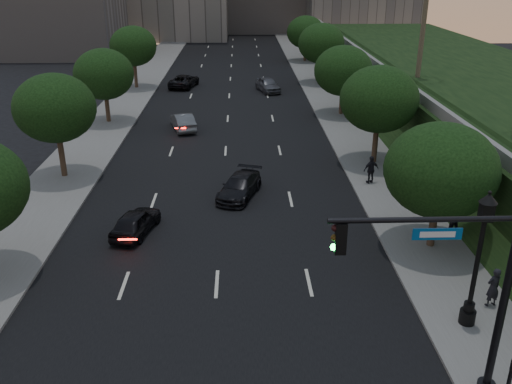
{
  "coord_description": "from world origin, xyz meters",
  "views": [
    {
      "loc": [
        1.09,
        -15.03,
        12.81
      ],
      "look_at": [
        1.75,
        6.7,
        3.6
      ],
      "focal_mm": 38.0,
      "sensor_mm": 36.0,
      "label": 1
    }
  ],
  "objects_px": {
    "pedestrian_b": "(452,217)",
    "sedan_far_left": "(184,81)",
    "traffic_signal_mast": "(468,299)",
    "sedan_far_right": "(268,85)",
    "pedestrian_c": "(371,170)",
    "sedan_near_right": "(239,186)",
    "street_lamp": "(476,266)",
    "sedan_near_left": "(136,222)",
    "sedan_mid_left": "(183,122)",
    "pedestrian_a": "(493,287)"
  },
  "relations": [
    {
      "from": "sedan_far_right",
      "to": "traffic_signal_mast",
      "type": "bearing_deg",
      "value": -100.82
    },
    {
      "from": "traffic_signal_mast",
      "to": "street_lamp",
      "type": "bearing_deg",
      "value": 62.16
    },
    {
      "from": "street_lamp",
      "to": "sedan_near_right",
      "type": "relative_size",
      "value": 1.28
    },
    {
      "from": "pedestrian_a",
      "to": "pedestrian_c",
      "type": "relative_size",
      "value": 0.97
    },
    {
      "from": "sedan_near_left",
      "to": "sedan_mid_left",
      "type": "height_order",
      "value": "sedan_mid_left"
    },
    {
      "from": "street_lamp",
      "to": "sedan_far_left",
      "type": "height_order",
      "value": "street_lamp"
    },
    {
      "from": "street_lamp",
      "to": "sedan_far_right",
      "type": "bearing_deg",
      "value": 97.63
    },
    {
      "from": "pedestrian_b",
      "to": "pedestrian_c",
      "type": "xyz_separation_m",
      "value": [
        -2.51,
        6.95,
        -0.03
      ]
    },
    {
      "from": "sedan_near_left",
      "to": "pedestrian_a",
      "type": "relative_size",
      "value": 2.26
    },
    {
      "from": "sedan_near_left",
      "to": "sedan_mid_left",
      "type": "bearing_deg",
      "value": -78.03
    },
    {
      "from": "traffic_signal_mast",
      "to": "sedan_far_right",
      "type": "distance_m",
      "value": 44.92
    },
    {
      "from": "street_lamp",
      "to": "sedan_near_left",
      "type": "relative_size",
      "value": 1.48
    },
    {
      "from": "street_lamp",
      "to": "sedan_near_left",
      "type": "distance_m",
      "value": 16.27
    },
    {
      "from": "sedan_near_left",
      "to": "pedestrian_c",
      "type": "bearing_deg",
      "value": -141.44
    },
    {
      "from": "traffic_signal_mast",
      "to": "sedan_near_right",
      "type": "relative_size",
      "value": 1.59
    },
    {
      "from": "street_lamp",
      "to": "pedestrian_b",
      "type": "xyz_separation_m",
      "value": [
        2.05,
        7.36,
        -1.59
      ]
    },
    {
      "from": "sedan_mid_left",
      "to": "pedestrian_a",
      "type": "relative_size",
      "value": 2.54
    },
    {
      "from": "sedan_near_right",
      "to": "pedestrian_c",
      "type": "height_order",
      "value": "pedestrian_c"
    },
    {
      "from": "pedestrian_a",
      "to": "sedan_mid_left",
      "type": "bearing_deg",
      "value": -76.54
    },
    {
      "from": "sedan_mid_left",
      "to": "pedestrian_c",
      "type": "relative_size",
      "value": 2.45
    },
    {
      "from": "sedan_far_right",
      "to": "pedestrian_a",
      "type": "bearing_deg",
      "value": -95.67
    },
    {
      "from": "sedan_mid_left",
      "to": "sedan_far_right",
      "type": "distance_m",
      "value": 16.22
    },
    {
      "from": "pedestrian_b",
      "to": "sedan_far_left",
      "type": "bearing_deg",
      "value": -71.82
    },
    {
      "from": "sedan_far_right",
      "to": "pedestrian_b",
      "type": "xyz_separation_m",
      "value": [
        7.56,
        -33.75,
        0.29
      ]
    },
    {
      "from": "sedan_far_right",
      "to": "pedestrian_b",
      "type": "bearing_deg",
      "value": -92.84
    },
    {
      "from": "pedestrian_a",
      "to": "sedan_near_right",
      "type": "bearing_deg",
      "value": -65.52
    },
    {
      "from": "street_lamp",
      "to": "pedestrian_b",
      "type": "distance_m",
      "value": 7.81
    },
    {
      "from": "street_lamp",
      "to": "sedan_near_right",
      "type": "height_order",
      "value": "street_lamp"
    },
    {
      "from": "sedan_far_left",
      "to": "sedan_near_right",
      "type": "distance_m",
      "value": 31.54
    },
    {
      "from": "sedan_near_right",
      "to": "pedestrian_c",
      "type": "bearing_deg",
      "value": 29.35
    },
    {
      "from": "street_lamp",
      "to": "sedan_mid_left",
      "type": "distance_m",
      "value": 30.04
    },
    {
      "from": "sedan_far_left",
      "to": "sedan_mid_left",
      "type": "bearing_deg",
      "value": 107.4
    },
    {
      "from": "traffic_signal_mast",
      "to": "sedan_near_left",
      "type": "relative_size",
      "value": 1.84
    },
    {
      "from": "pedestrian_a",
      "to": "sedan_far_left",
      "type": "bearing_deg",
      "value": -85.48
    },
    {
      "from": "sedan_far_right",
      "to": "sedan_far_left",
      "type": "bearing_deg",
      "value": 148.84
    },
    {
      "from": "pedestrian_b",
      "to": "pedestrian_c",
      "type": "relative_size",
      "value": 1.03
    },
    {
      "from": "traffic_signal_mast",
      "to": "sedan_mid_left",
      "type": "xyz_separation_m",
      "value": [
        -11.4,
        30.44,
        -2.97
      ]
    },
    {
      "from": "sedan_mid_left",
      "to": "sedan_far_right",
      "type": "height_order",
      "value": "sedan_far_right"
    },
    {
      "from": "street_lamp",
      "to": "sedan_near_left",
      "type": "height_order",
      "value": "street_lamp"
    },
    {
      "from": "sedan_far_left",
      "to": "pedestrian_a",
      "type": "distance_m",
      "value": 45.54
    },
    {
      "from": "pedestrian_a",
      "to": "pedestrian_b",
      "type": "distance_m",
      "value": 6.3
    },
    {
      "from": "sedan_far_left",
      "to": "pedestrian_a",
      "type": "xyz_separation_m",
      "value": [
        16.11,
        -42.6,
        0.28
      ]
    },
    {
      "from": "pedestrian_a",
      "to": "street_lamp",
      "type": "bearing_deg",
      "value": 22.22
    },
    {
      "from": "sedan_mid_left",
      "to": "pedestrian_b",
      "type": "relative_size",
      "value": 2.38
    },
    {
      "from": "pedestrian_a",
      "to": "traffic_signal_mast",
      "type": "bearing_deg",
      "value": 38.77
    },
    {
      "from": "sedan_far_right",
      "to": "pedestrian_b",
      "type": "height_order",
      "value": "pedestrian_b"
    },
    {
      "from": "street_lamp",
      "to": "pedestrian_a",
      "type": "xyz_separation_m",
      "value": [
        1.39,
        1.1,
        -1.64
      ]
    },
    {
      "from": "sedan_near_left",
      "to": "sedan_mid_left",
      "type": "relative_size",
      "value": 0.89
    },
    {
      "from": "sedan_mid_left",
      "to": "sedan_far_left",
      "type": "xyz_separation_m",
      "value": [
        -1.44,
        16.83,
        0.01
      ]
    },
    {
      "from": "traffic_signal_mast",
      "to": "pedestrian_c",
      "type": "xyz_separation_m",
      "value": [
        1.42,
        17.88,
        -2.65
      ]
    }
  ]
}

